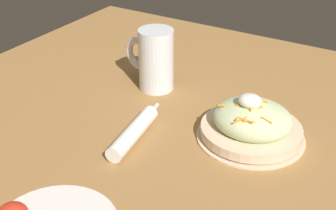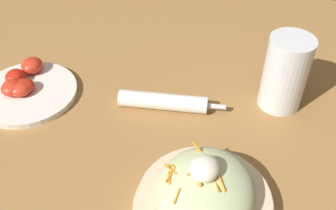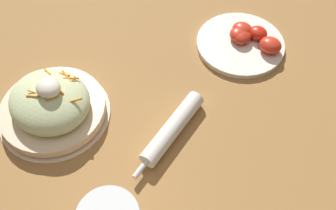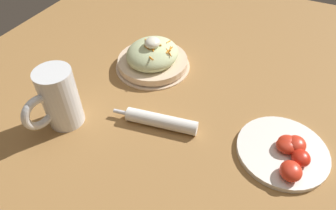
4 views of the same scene
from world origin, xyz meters
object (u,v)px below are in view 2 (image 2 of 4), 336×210
object	(u,v)px
salad_plate	(205,195)
beer_mug	(285,75)
tomato_plate	(26,88)
napkin_roll	(164,102)

from	to	relation	value
salad_plate	beer_mug	bearing A→B (deg)	162.69
salad_plate	tomato_plate	xyz separation A→B (m)	(-0.16, -0.41, -0.02)
beer_mug	tomato_plate	bearing A→B (deg)	-75.91
tomato_plate	napkin_roll	bearing A→B (deg)	97.88
salad_plate	tomato_plate	distance (m)	0.44
tomato_plate	salad_plate	bearing A→B (deg)	68.60
beer_mug	napkin_roll	distance (m)	0.24
beer_mug	tomato_plate	world-z (taller)	beer_mug
salad_plate	tomato_plate	size ratio (longest dim) A/B	1.10
napkin_roll	tomato_plate	xyz separation A→B (m)	(0.04, -0.28, -0.00)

